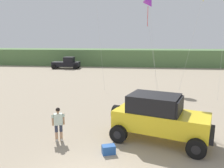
% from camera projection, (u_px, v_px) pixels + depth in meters
% --- Properties ---
extents(dune_ridge, '(90.00, 7.89, 3.03)m').
position_uv_depth(dune_ridge, '(128.00, 57.00, 45.27)').
color(dune_ridge, '#567A47').
rests_on(dune_ridge, ground_plane).
extents(jeep, '(5.01, 3.62, 2.26)m').
position_uv_depth(jeep, '(159.00, 117.00, 11.01)').
color(jeep, yellow).
rests_on(jeep, ground_plane).
extents(person_watching, '(0.58, 0.42, 1.67)m').
position_uv_depth(person_watching, '(58.00, 122.00, 11.05)').
color(person_watching, tan).
rests_on(person_watching, ground_plane).
extents(cooler_box, '(0.65, 0.54, 0.38)m').
position_uv_depth(cooler_box, '(109.00, 150.00, 9.89)').
color(cooler_box, '#23519E').
rests_on(cooler_box, ground_plane).
extents(distant_pickup, '(4.69, 2.58, 1.98)m').
position_uv_depth(distant_pickup, '(67.00, 63.00, 39.45)').
color(distant_pickup, black).
rests_on(distant_pickup, ground_plane).
extents(kite_green_box, '(1.66, 4.86, 9.36)m').
position_uv_depth(kite_green_box, '(150.00, 3.00, 24.43)').
color(kite_green_box, purple).
rests_on(kite_green_box, ground_plane).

